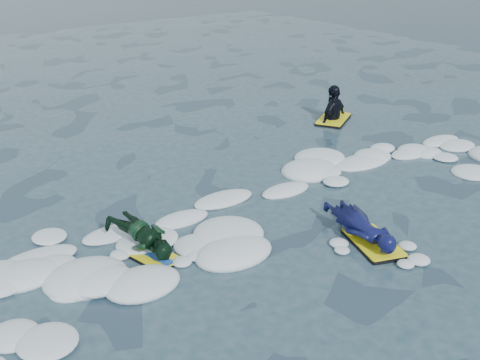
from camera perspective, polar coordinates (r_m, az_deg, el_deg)
name	(u,v)px	position (r m, az deg, el deg)	size (l,w,h in m)	color
ground	(315,231)	(9.50, 7.14, -4.84)	(120.00, 120.00, 0.00)	#192B3E
foam_band	(273,208)	(10.18, 3.18, -2.66)	(12.00, 3.10, 0.30)	white
prone_woman_unit	(363,228)	(9.26, 11.58, -4.46)	(0.94, 1.69, 0.41)	black
prone_child_unit	(145,238)	(8.81, -9.00, -5.41)	(0.71, 1.33, 0.51)	black
waiting_rider_unit	(333,120)	(14.81, 8.82, 5.61)	(1.33, 1.16, 1.75)	black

